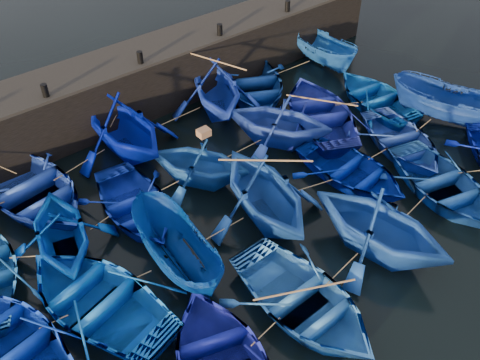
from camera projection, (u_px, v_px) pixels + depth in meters
ground at (301, 246)px, 17.59m from camera, size 120.00×120.00×0.00m
quay_wall at (134, 84)px, 22.95m from camera, size 26.00×2.50×2.50m
quay_top at (130, 56)px, 22.09m from camera, size 26.00×2.50×0.12m
bollard_1 at (45, 90)px, 19.47m from camera, size 0.24×0.24×0.50m
bollard_2 at (140, 57)px, 21.36m from camera, size 0.24×0.24×0.50m
bollard_3 at (220, 30)px, 23.25m from camera, size 0.24×0.24×0.50m
bollard_4 at (287, 6)px, 25.13m from camera, size 0.24×0.24×0.50m
boat_1 at (29, 190)px, 18.78m from camera, size 4.92×6.26×1.18m
boat_2 at (122, 125)px, 20.53m from camera, size 4.39×5.04×2.57m
boat_3 at (216, 87)px, 22.79m from camera, size 5.59×5.89×2.43m
boat_4 at (253, 83)px, 24.25m from camera, size 6.10×6.76×1.15m
boat_5 at (323, 50)px, 26.12m from camera, size 1.88×4.38×1.66m
boat_7 at (61, 232)px, 16.63m from camera, size 4.32×4.72×2.11m
boat_8 at (135, 205)px, 18.37m from camera, size 3.72×4.85×0.93m
boat_9 at (198, 161)px, 19.32m from camera, size 4.88×5.02×2.02m
boat_10 at (279, 120)px, 21.10m from camera, size 5.46×5.63×2.26m
boat_11 at (320, 112)px, 22.50m from camera, size 5.87×6.58×1.12m
boat_12 at (376, 97)px, 23.61m from camera, size 3.95×5.02×0.94m
boat_13 at (6, 347)px, 14.14m from camera, size 4.75×5.99×1.12m
boat_14 at (97, 298)px, 15.33m from camera, size 5.09×6.14×1.10m
boat_15 at (175, 250)px, 16.32m from camera, size 1.94×4.50×1.70m
boat_16 at (264, 191)px, 17.74m from camera, size 4.99×5.51×2.53m
boat_17 at (352, 171)px, 19.76m from camera, size 3.66×4.81×0.94m
boat_18 at (402, 141)px, 21.14m from camera, size 4.46×5.27×0.93m
boat_19 at (446, 104)px, 22.32m from camera, size 3.67×5.03×1.83m
boat_22 at (303, 302)px, 15.28m from camera, size 3.76×5.15×1.05m
boat_23 at (381, 225)px, 16.59m from camera, size 4.94×5.45×2.49m
boat_24 at (443, 184)px, 19.13m from camera, size 4.62×5.61×1.01m
wooden_crate at (204, 133)px, 18.71m from camera, size 0.44×0.35×0.27m
mooring_ropes at (205, 150)px, 20.04m from camera, size 18.86×11.63×2.10m
loose_oars at (275, 139)px, 18.97m from camera, size 9.50×12.09×1.54m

